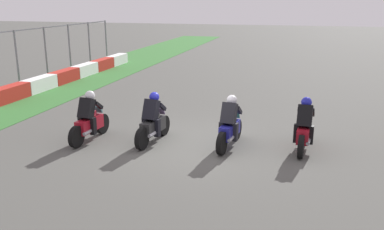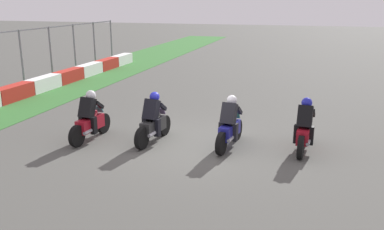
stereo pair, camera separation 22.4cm
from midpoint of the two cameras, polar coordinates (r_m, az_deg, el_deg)
name	(u,v)px [view 2 (the right image)]	position (r m, az deg, el deg)	size (l,w,h in m)	color
ground_plane	(191,144)	(12.36, 0.45, -3.97)	(120.00, 120.00, 0.00)	#4D4D48
rider_lane_a	(304,129)	(12.10, 15.69, -1.90)	(2.04, 0.55, 1.51)	black
rider_lane_b	(230,126)	(11.99, 5.74, -1.54)	(2.04, 0.58, 1.51)	black
rider_lane_c	(153,122)	(12.40, -4.83, -0.94)	(2.04, 0.58, 1.51)	black
rider_lane_d	(90,120)	(12.91, -13.33, -0.65)	(2.04, 0.55, 1.51)	black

